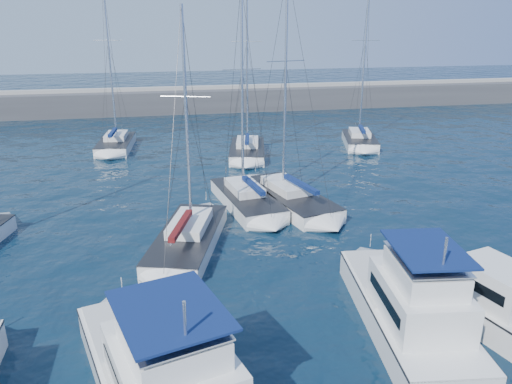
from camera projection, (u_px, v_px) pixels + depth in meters
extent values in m
plane|color=black|center=(273.00, 307.00, 22.47)|extent=(220.00, 220.00, 0.00)
cube|color=#424244|center=(188.00, 104.00, 70.30)|extent=(160.00, 6.00, 4.00)
cube|color=gray|center=(187.00, 88.00, 69.58)|extent=(160.00, 1.20, 0.50)
cube|color=#262628|center=(161.00, 369.00, 16.74)|extent=(6.56, 10.82, 0.08)
cube|color=silver|center=(171.00, 370.00, 15.42)|extent=(4.44, 5.41, 1.60)
cube|color=black|center=(171.00, 368.00, 15.40)|extent=(4.25, 4.53, 0.45)
cube|color=silver|center=(171.00, 339.00, 14.84)|extent=(3.43, 3.88, 0.90)
cube|color=#0D1E4E|center=(169.00, 310.00, 14.52)|extent=(3.87, 4.42, 0.08)
cube|color=silver|center=(405.00, 317.00, 20.96)|extent=(4.46, 9.93, 1.60)
cube|color=#262628|center=(406.00, 302.00, 20.71)|extent=(4.52, 9.94, 0.08)
cube|color=silver|center=(419.00, 299.00, 19.33)|extent=(3.31, 4.77, 1.60)
cube|color=black|center=(419.00, 297.00, 19.30)|extent=(3.25, 3.89, 0.45)
cube|color=silver|center=(425.00, 273.00, 18.73)|extent=(2.59, 3.37, 0.90)
cube|color=#0D1E4E|center=(428.00, 249.00, 18.41)|extent=(2.92, 3.85, 0.08)
cube|color=silver|center=(476.00, 308.00, 21.67)|extent=(4.10, 7.06, 1.60)
cube|color=#262628|center=(478.00, 293.00, 21.42)|extent=(4.15, 7.08, 0.08)
cube|color=silver|center=(497.00, 284.00, 20.46)|extent=(2.87, 3.51, 1.60)
cube|color=black|center=(498.00, 282.00, 20.43)|extent=(2.76, 2.93, 0.45)
cube|color=silver|center=(188.00, 242.00, 28.26)|extent=(5.47, 9.23, 1.30)
cube|color=#262628|center=(188.00, 232.00, 28.06)|extent=(5.53, 9.25, 0.06)
cube|color=silver|center=(190.00, 223.00, 28.46)|extent=(3.00, 4.23, 0.55)
cylinder|color=silver|center=(186.00, 118.00, 26.81)|extent=(0.18, 0.18, 11.56)
cylinder|color=silver|center=(181.00, 227.00, 26.54)|extent=(1.42, 4.20, 0.12)
cube|color=#561111|center=(181.00, 225.00, 26.40)|extent=(1.51, 3.86, 0.28)
cube|color=silver|center=(247.00, 202.00, 34.45)|extent=(4.09, 8.52, 1.30)
cube|color=#262628|center=(247.00, 194.00, 34.24)|extent=(4.15, 8.53, 0.06)
cube|color=silver|center=(244.00, 187.00, 34.59)|extent=(2.40, 3.82, 0.55)
cylinder|color=silver|center=(242.00, 89.00, 32.68)|extent=(0.18, 0.18, 12.94)
cylinder|color=silver|center=(253.00, 187.00, 32.87)|extent=(0.73, 4.06, 0.12)
cube|color=#0D1E4E|center=(253.00, 185.00, 32.73)|extent=(0.90, 3.69, 0.28)
cube|color=silver|center=(289.00, 201.00, 34.77)|extent=(5.24, 9.61, 1.30)
cube|color=#262628|center=(290.00, 192.00, 34.56)|extent=(5.30, 9.63, 0.06)
cube|color=silver|center=(286.00, 185.00, 34.94)|extent=(2.93, 4.37, 0.55)
cylinder|color=silver|center=(285.00, 82.00, 32.92)|extent=(0.18, 0.18, 13.76)
cylinder|color=silver|center=(300.00, 186.00, 33.11)|extent=(1.23, 4.46, 0.12)
cube|color=#0D1E4E|center=(301.00, 184.00, 32.98)|extent=(1.35, 4.07, 0.28)
cube|color=silver|center=(116.00, 146.00, 49.78)|extent=(3.70, 7.67, 1.30)
cube|color=#262628|center=(116.00, 140.00, 49.57)|extent=(3.76, 7.67, 0.06)
cube|color=silver|center=(116.00, 136.00, 49.91)|extent=(2.25, 3.42, 0.55)
cylinder|color=silver|center=(109.00, 57.00, 47.66)|extent=(0.18, 0.18, 14.90)
cylinder|color=silver|center=(113.00, 134.00, 48.24)|extent=(0.48, 3.70, 0.12)
cube|color=#0D1E4E|center=(113.00, 132.00, 48.10)|extent=(0.67, 3.35, 0.28)
cube|color=silver|center=(247.00, 153.00, 47.19)|extent=(4.60, 8.26, 1.30)
cube|color=#262628|center=(247.00, 147.00, 46.98)|extent=(4.67, 8.27, 0.06)
cube|color=silver|center=(247.00, 142.00, 47.34)|extent=(2.66, 3.75, 0.55)
cylinder|color=silver|center=(247.00, 59.00, 45.11)|extent=(0.18, 0.18, 14.91)
cylinder|color=silver|center=(247.00, 140.00, 45.59)|extent=(0.90, 3.84, 0.12)
cube|color=#0D1E4E|center=(247.00, 139.00, 45.45)|extent=(1.05, 3.51, 0.28)
cube|color=silver|center=(359.00, 143.00, 51.17)|extent=(4.78, 7.53, 1.30)
cube|color=#262628|center=(360.00, 137.00, 50.96)|extent=(4.84, 7.55, 0.06)
cube|color=silver|center=(360.00, 133.00, 51.27)|extent=(2.70, 3.47, 0.55)
cylinder|color=silver|center=(365.00, 56.00, 49.02)|extent=(0.18, 0.18, 14.82)
cylinder|color=silver|center=(362.00, 130.00, 49.69)|extent=(1.06, 3.39, 0.12)
cube|color=#0D1E4E|center=(362.00, 129.00, 49.55)|extent=(1.19, 3.12, 0.28)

